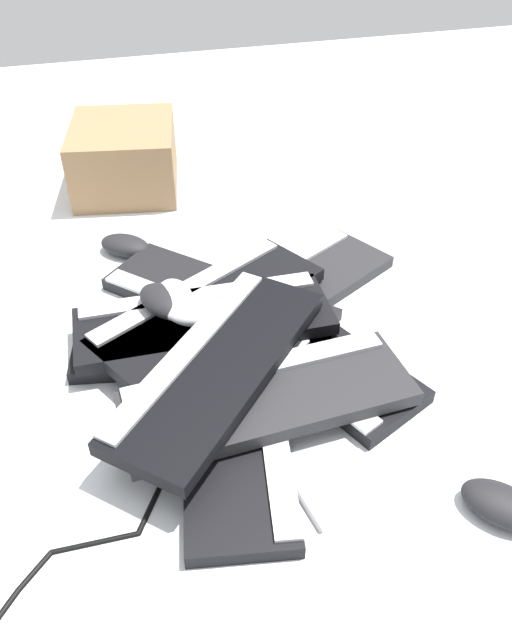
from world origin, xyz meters
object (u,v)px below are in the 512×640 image
Objects in this scene: keyboard_6 at (219,364)px; keyboard_2 at (302,346)px; keyboard_3 at (291,290)px; keyboard_0 at (203,340)px; mouse_2 at (164,301)px; keyboard_5 at (267,397)px; mouse_0 at (502,505)px; cardboard_box at (125,157)px; mouse_4 at (174,299)px; keyboard_7 at (204,320)px; mouse_3 at (200,312)px; keyboard_4 at (218,299)px; keyboard_1 at (236,423)px; keyboard_8 at (210,306)px; mouse_1 at (125,245)px.

keyboard_2 is at bearing -156.88° from keyboard_6.
keyboard_0 is at bearing 27.13° from keyboard_3.
keyboard_6 is (0.16, 0.07, 0.06)m from keyboard_2.
keyboard_3 is 4.16× the size of mouse_2.
keyboard_5 is 0.35m from mouse_0.
mouse_0 is 0.60m from mouse_2.
cardboard_box is at bearing -23.50° from mouse_0.
keyboard_0 is 0.63m from cardboard_box.
mouse_2 is at bearing -37.05° from keyboard_0.
mouse_4 reaches higher than mouse_0.
keyboard_7 is at bearing -26.97° from keyboard_2.
keyboard_3 is at bearing 36.99° from mouse_3.
mouse_2 is at bearing 150.60° from mouse_3.
keyboard_4 is 0.10m from keyboard_7.
keyboard_7 reaches higher than mouse_0.
cardboard_box reaches higher than keyboard_1.
mouse_3 is (0.16, -0.06, 0.07)m from keyboard_2.
keyboard_7 is at bearing 23.34° from keyboard_3.
keyboard_3 is 1.03× the size of keyboard_7.
keyboard_8 is 4.15× the size of mouse_0.
mouse_3 is at bearing 64.98° from keyboard_4.
keyboard_8 is at bearing -78.50° from mouse_4.
keyboard_6 is (0.05, 0.23, 0.06)m from keyboard_4.
cardboard_box is (0.07, -0.82, 0.06)m from keyboard_1.
keyboard_0 is 0.20m from keyboard_5.
keyboard_0 is 4.18× the size of mouse_1.
mouse_1 is at bearing -66.00° from keyboard_8.
keyboard_4 is at bearing -101.27° from keyboard_6.
keyboard_6 is 0.17m from mouse_4.
keyboard_3 is at bearing -29.86° from mouse_0.
keyboard_0 is 0.17m from keyboard_2.
mouse_1 is 1.00× the size of mouse_4.
keyboard_7 is (0.18, 0.08, 0.03)m from keyboard_3.
keyboard_7 is 0.04m from mouse_3.
cardboard_box is at bearing -85.20° from keyboard_6.
keyboard_7 is at bearing -33.99° from mouse_1.
keyboard_4 is (-0.05, -0.11, 0.00)m from keyboard_0.
mouse_2 is (0.06, -0.02, 0.04)m from keyboard_7.
keyboard_0 is at bearing 25.13° from mouse_2.
cardboard_box reaches higher than mouse_2.
mouse_0 is (-0.31, 0.30, -0.05)m from keyboard_6.
mouse_4 is (0.10, -0.23, 0.04)m from keyboard_5.
cardboard_box reaches higher than keyboard_4.
mouse_0 is at bearing 126.17° from keyboard_0.
keyboard_0 is 1.04× the size of keyboard_7.
keyboard_2 is at bearing 153.03° from keyboard_7.
keyboard_7 is at bearing -89.13° from keyboard_1.
mouse_0 is 1.00× the size of mouse_1.
mouse_3 reaches higher than mouse_1.
keyboard_4 is (0.14, -0.01, 0.00)m from keyboard_3.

